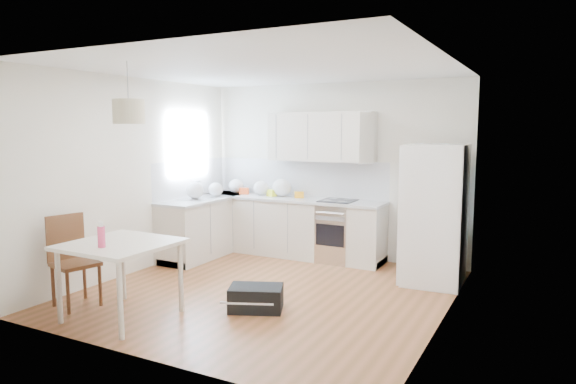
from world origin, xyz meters
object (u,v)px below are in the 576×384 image
object	(u,v)px
dining_table	(120,251)
refrigerator	(436,214)
dining_chair	(75,262)
gym_bag	(256,298)

from	to	relation	value
dining_table	refrigerator	bearing A→B (deg)	47.60
refrigerator	dining_table	size ratio (longest dim) A/B	1.72
dining_chair	gym_bag	world-z (taller)	dining_chair
refrigerator	dining_chair	world-z (taller)	refrigerator
dining_chair	gym_bag	distance (m)	2.08
dining_table	gym_bag	distance (m)	1.54
refrigerator	dining_chair	distance (m)	4.43
gym_bag	refrigerator	bearing A→B (deg)	29.57
refrigerator	dining_chair	size ratio (longest dim) A/B	1.75
dining_chair	gym_bag	bearing A→B (deg)	38.67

